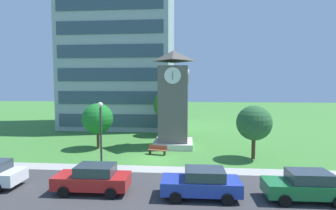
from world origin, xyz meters
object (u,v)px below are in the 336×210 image
Objects in this scene: parked_car_red at (93,178)px; tree_by_building at (168,105)px; parked_car_green at (306,186)px; clock_tower at (174,104)px; tree_streetside at (254,123)px; parked_car_blue at (201,183)px; park_bench at (157,150)px; street_lamp at (101,129)px; tree_near_tower at (98,119)px.

tree_by_building is at bearing 80.38° from parked_car_red.
clock_tower is at bearing 123.74° from parked_car_green.
tree_streetside is 9.87m from parked_car_blue.
tree_by_building is at bearing 88.45° from park_bench.
tree_streetside is at bearing 58.94° from parked_car_blue.
parked_car_green is at bearing -0.62° from parked_car_red.
street_lamp is 4.19m from parked_car_red.
parked_car_red is (-11.47, -8.03, -2.34)m from tree_streetside.
tree_near_tower reaches higher than parked_car_blue.
parked_car_green is (9.23, -18.46, -3.16)m from tree_by_building.
tree_streetside is (7.32, -4.10, -1.31)m from clock_tower.
tree_streetside reaches higher than tree_near_tower.
park_bench is 12.99m from parked_car_green.
clock_tower is 13.07m from parked_car_blue.
tree_near_tower is (-7.69, -1.58, -1.40)m from clock_tower.
street_lamp reaches higher than park_bench.
park_bench is 10.24m from tree_by_building.
tree_by_building reaches higher than tree_streetside.
clock_tower reaches higher than street_lamp.
tree_near_tower is at bearing -130.54° from tree_by_building.
parked_car_red is at bearing 178.36° from parked_car_blue.
tree_by_building is at bearing 100.46° from parked_car_blue.
street_lamp is at bearing -158.82° from tree_streetside.
park_bench is 9.65m from parked_car_blue.
parked_car_blue is 5.82m from parked_car_green.
parked_car_red is (0.65, -3.33, -2.46)m from street_lamp.
clock_tower is 5.45m from park_bench.
street_lamp is at bearing 101.06° from parked_car_red.
parked_car_blue is at bearing -79.54° from tree_by_building.
street_lamp is at bearing -122.95° from park_bench.
tree_near_tower is at bearing 146.07° from parked_car_green.
street_lamp is 13.67m from parked_car_green.
parked_car_blue reaches higher than park_bench.
parked_car_red is at bearing -145.00° from tree_streetside.
tree_by_building is (0.26, 9.60, 3.56)m from park_bench.
street_lamp is 15.47m from tree_by_building.
tree_by_building is 1.34× the size of parked_car_green.
tree_by_building is at bearing 75.93° from street_lamp.
parked_car_red reaches higher than park_bench.
tree_streetside reaches higher than park_bench.
park_bench is at bearing 71.95° from parked_car_red.
clock_tower reaches higher than parked_car_red.
tree_streetside is (12.12, 4.70, -0.12)m from street_lamp.
parked_car_blue is at bearing -67.58° from park_bench.
park_bench is at bearing -15.94° from tree_near_tower.
street_lamp reaches higher than parked_car_red.
clock_tower reaches higher than park_bench.
clock_tower is 2.16× the size of tree_near_tower.
park_bench is 0.39× the size of tree_streetside.
park_bench is 0.35× the size of street_lamp.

